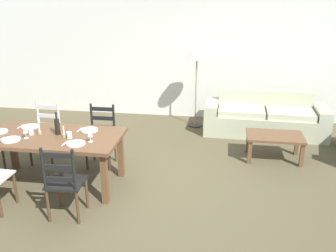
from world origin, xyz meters
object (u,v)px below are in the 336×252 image
object	(u,v)px
dining_chair_near_right	(64,182)
coffee_cup_secondary	(31,131)
dining_chair_far_left	(46,133)
coffee_cup_primary	(69,135)
dining_chair_far_right	(101,136)
wine_bottle	(57,126)
wine_glass_near_right	(90,134)
standing_lamp	(197,57)
dining_table	(52,141)
coffee_table	(275,139)
wine_glass_near_left	(25,130)
couch	(264,118)

from	to	relation	value
dining_chair_near_right	coffee_cup_secondary	xyz separation A→B (m)	(-0.77, 0.74, 0.32)
dining_chair_near_right	coffee_cup_secondary	world-z (taller)	dining_chair_near_right
dining_chair_far_left	dining_chair_near_right	bearing A→B (deg)	-57.41
dining_chair_far_left	coffee_cup_primary	distance (m)	1.13
dining_chair_far_right	wine_bottle	size ratio (longest dim) A/B	3.04
dining_chair_far_left	dining_chair_far_right	bearing A→B (deg)	1.16
dining_chair_far_right	coffee_cup_primary	bearing A→B (deg)	-101.03
wine_glass_near_right	coffee_cup_primary	size ratio (longest dim) A/B	1.79
wine_bottle	coffee_cup_primary	bearing A→B (deg)	-28.59
dining_chair_far_left	coffee_cup_secondary	bearing A→B (deg)	-76.73
coffee_cup_primary	standing_lamp	size ratio (longest dim) A/B	0.05
dining_table	dining_chair_far_left	size ratio (longest dim) A/B	1.98
dining_chair_far_right	wine_glass_near_right	bearing A→B (deg)	-79.41
coffee_cup_primary	coffee_table	distance (m)	3.23
dining_chair_far_left	wine_glass_near_right	world-z (taller)	dining_chair_far_left
dining_chair_near_right	wine_glass_near_right	size ratio (longest dim) A/B	5.96
wine_glass_near_left	dining_chair_far_right	bearing A→B (deg)	50.46
wine_bottle	coffee_cup_secondary	size ratio (longest dim) A/B	3.51
dining_chair_far_left	coffee_table	world-z (taller)	dining_chair_far_left
wine_glass_near_left	wine_glass_near_right	world-z (taller)	same
dining_chair_far_right	coffee_cup_secondary	bearing A→B (deg)	-133.98
wine_bottle	wine_glass_near_right	bearing A→B (deg)	-19.92
coffee_cup_primary	standing_lamp	distance (m)	3.23
dining_chair_far_right	coffee_table	world-z (taller)	dining_chair_far_right
wine_glass_near_right	coffee_cup_secondary	bearing A→B (deg)	171.99
coffee_table	standing_lamp	bearing A→B (deg)	134.99
coffee_table	couch	bearing A→B (deg)	92.24
wine_bottle	coffee_cup_primary	xyz separation A→B (m)	(0.22, -0.12, -0.07)
wine_bottle	wine_glass_near_left	world-z (taller)	wine_bottle
dining_chair_far_left	coffee_table	bearing A→B (deg)	9.65
dining_table	coffee_table	distance (m)	3.45
dining_table	coffee_cup_secondary	size ratio (longest dim) A/B	21.11
dining_chair_far_left	standing_lamp	size ratio (longest dim) A/B	0.59
dining_chair_near_right	dining_chair_far_right	distance (m)	1.50
coffee_cup_secondary	coffee_table	size ratio (longest dim) A/B	0.10
wine_glass_near_right	standing_lamp	bearing A→B (deg)	68.20
standing_lamp	coffee_table	bearing A→B (deg)	-45.01
dining_chair_near_right	coffee_table	bearing A→B (deg)	38.14
wine_bottle	wine_glass_near_right	world-z (taller)	wine_bottle
coffee_table	standing_lamp	distance (m)	2.24
dining_chair_far_left	couch	bearing A→B (deg)	27.12
dining_chair_near_right	wine_bottle	bearing A→B (deg)	117.10
dining_chair_far_right	wine_bottle	bearing A→B (deg)	-118.43
dining_table	dining_chair_far_right	distance (m)	0.88
dining_chair_far_left	coffee_cup_secondary	xyz separation A→B (m)	(0.17, -0.74, 0.32)
dining_table	couch	distance (m)	4.04
wine_glass_near_left	wine_glass_near_right	size ratio (longest dim) A/B	1.00
couch	dining_chair_far_right	bearing A→B (deg)	-145.82
dining_chair_far_right	standing_lamp	bearing A→B (deg)	56.59
wine_glass_near_right	coffee_table	size ratio (longest dim) A/B	0.18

